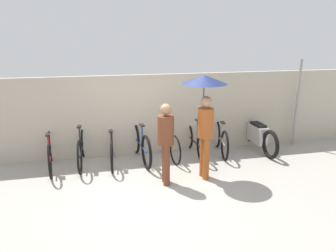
% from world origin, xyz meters
% --- Properties ---
extents(ground_plane, '(30.00, 30.00, 0.00)m').
position_xyz_m(ground_plane, '(0.00, 0.00, 0.00)').
color(ground_plane, '#9E998E').
extents(back_wall, '(13.07, 0.12, 1.97)m').
position_xyz_m(back_wall, '(0.00, 2.14, 0.99)').
color(back_wall, '#B2A893').
rests_on(back_wall, ground).
extents(parked_bicycle_0, '(0.44, 1.82, 1.08)m').
position_xyz_m(parked_bicycle_0, '(-2.03, 1.60, 0.39)').
color(parked_bicycle_0, black).
rests_on(parked_bicycle_0, ground).
extents(parked_bicycle_1, '(0.44, 1.80, 0.98)m').
position_xyz_m(parked_bicycle_1, '(-1.35, 1.69, 0.39)').
color(parked_bicycle_1, black).
rests_on(parked_bicycle_1, ground).
extents(parked_bicycle_2, '(0.44, 1.73, 1.08)m').
position_xyz_m(parked_bicycle_2, '(-0.67, 1.61, 0.36)').
color(parked_bicycle_2, black).
rests_on(parked_bicycle_2, ground).
extents(parked_bicycle_3, '(0.44, 1.87, 1.00)m').
position_xyz_m(parked_bicycle_3, '(-0.00, 1.66, 0.40)').
color(parked_bicycle_3, black).
rests_on(parked_bicycle_3, ground).
extents(parked_bicycle_4, '(0.44, 1.68, 1.08)m').
position_xyz_m(parked_bicycle_4, '(0.67, 1.71, 0.37)').
color(parked_bicycle_4, black).
rests_on(parked_bicycle_4, ground).
extents(parked_bicycle_5, '(0.44, 1.77, 1.06)m').
position_xyz_m(parked_bicycle_5, '(1.35, 1.69, 0.36)').
color(parked_bicycle_5, black).
rests_on(parked_bicycle_5, ground).
extents(parked_bicycle_6, '(0.47, 1.66, 1.03)m').
position_xyz_m(parked_bicycle_6, '(2.03, 1.69, 0.38)').
color(parked_bicycle_6, black).
rests_on(parked_bicycle_6, ground).
extents(pedestrian_leading, '(0.32, 0.32, 1.63)m').
position_xyz_m(pedestrian_leading, '(0.31, 0.29, 0.95)').
color(pedestrian_leading, brown).
rests_on(pedestrian_leading, ground).
extents(pedestrian_center, '(0.92, 0.92, 2.13)m').
position_xyz_m(pedestrian_center, '(1.14, 0.47, 1.63)').
color(pedestrian_center, '#9E4C1E').
rests_on(pedestrian_center, ground).
extents(motorcycle, '(0.58, 1.96, 0.92)m').
position_xyz_m(motorcycle, '(3.04, 1.70, 0.40)').
color(motorcycle, black).
rests_on(motorcycle, ground).
extents(awning_pole, '(0.07, 0.07, 2.30)m').
position_xyz_m(awning_pole, '(4.20, 1.85, 1.15)').
color(awning_pole, gray).
rests_on(awning_pole, ground).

